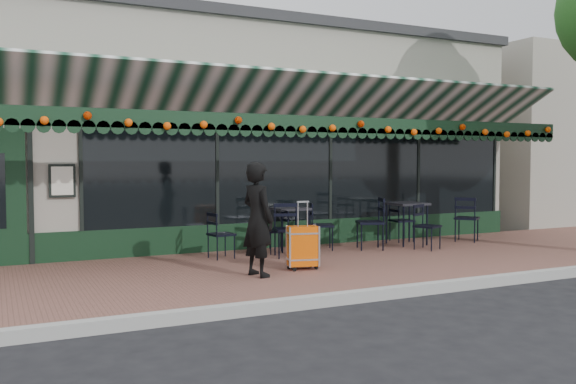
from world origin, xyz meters
name	(u,v)px	position (x,y,z in m)	size (l,w,h in m)	color
ground	(386,297)	(0.00, 0.00, 0.00)	(80.00, 80.00, 0.00)	black
sidewalk	(315,268)	(0.00, 2.00, 0.07)	(18.00, 4.00, 0.15)	brown
curb	(390,293)	(0.00, -0.08, 0.07)	(18.00, 0.16, 0.15)	#9E9E99
restaurant_building	(204,143)	(0.00, 7.84, 2.27)	(12.00, 9.60, 4.50)	gray
neighbor_building_right	(565,144)	(13.00, 8.00, 2.40)	(12.00, 8.00, 4.80)	gray
woman	(258,219)	(-1.27, 1.41, 0.98)	(0.61, 0.40, 1.66)	black
suitcase	(303,247)	(-0.44, 1.60, 0.50)	(0.51, 0.36, 1.05)	#E85707
cafe_table_a	(407,207)	(2.71, 3.18, 0.91)	(0.68, 0.68, 0.84)	black
cafe_table_b	(289,212)	(0.27, 3.53, 0.87)	(0.65, 0.65, 0.80)	black
chair_a_left	(370,223)	(1.69, 2.95, 0.65)	(0.50, 0.50, 1.00)	black
chair_a_right	(402,221)	(2.89, 3.58, 0.58)	(0.43, 0.43, 0.85)	black
chair_a_front	(427,227)	(2.65, 2.45, 0.58)	(0.43, 0.43, 0.86)	black
chair_a_extra	(467,219)	(4.14, 3.03, 0.62)	(0.47, 0.47, 0.94)	black
chair_b_left	(276,232)	(-0.12, 3.28, 0.54)	(0.39, 0.39, 0.79)	black
chair_b_right	(322,226)	(0.84, 3.31, 0.60)	(0.45, 0.45, 0.90)	black
chair_b_front	(288,230)	(-0.12, 2.80, 0.62)	(0.47, 0.47, 0.95)	black
chair_solo	(221,235)	(-1.21, 3.16, 0.56)	(0.41, 0.41, 0.81)	black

